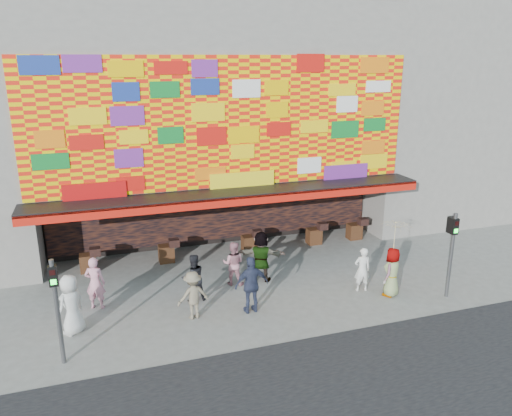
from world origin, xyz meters
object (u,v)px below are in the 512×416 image
(signal_left, at_px, (56,300))
(ped_i, at_px, (233,263))
(ped_g, at_px, (392,272))
(ped_f, at_px, (261,256))
(ped_a, at_px, (71,305))
(ped_h, at_px, (362,269))
(parasol, at_px, (395,235))
(signal_right, at_px, (452,246))
(ped_e, at_px, (252,285))
(ped_b, at_px, (95,283))
(ped_d, at_px, (193,295))
(ped_c, at_px, (193,278))

(signal_left, xyz_separation_m, ped_i, (5.69, 3.26, -1.05))
(ped_g, bearing_deg, ped_f, -69.01)
(ped_a, xyz_separation_m, ped_i, (5.45, 1.72, -0.12))
(ped_h, xyz_separation_m, parasol, (0.78, -0.63, 1.40))
(signal_right, bearing_deg, ped_a, 172.81)
(ped_e, relative_size, ped_h, 1.19)
(signal_left, relative_size, signal_right, 1.00)
(ped_b, bearing_deg, ped_e, 178.96)
(ped_a, distance_m, ped_d, 3.60)
(parasol, bearing_deg, ped_i, 152.55)
(ped_a, height_order, ped_c, ped_a)
(ped_a, relative_size, ped_c, 1.12)
(ped_d, relative_size, ped_i, 0.97)
(ped_c, bearing_deg, ped_i, -161.96)
(ped_f, bearing_deg, ped_e, 89.41)
(parasol, bearing_deg, ped_b, 166.97)
(ped_a, relative_size, ped_d, 1.19)
(ped_g, height_order, parasol, parasol)
(ped_i, bearing_deg, ped_g, 177.28)
(ped_d, distance_m, ped_h, 6.01)
(ped_b, xyz_separation_m, ped_f, (5.80, 0.30, 0.06))
(ped_g, xyz_separation_m, parasol, (0.00, -0.00, 1.34))
(ped_h, bearing_deg, signal_right, 160.96)
(ped_c, bearing_deg, ped_g, 156.39)
(signal_right, bearing_deg, ped_d, 171.42)
(signal_left, distance_m, ped_f, 7.53)
(ped_a, distance_m, ped_b, 1.57)
(ped_e, height_order, ped_i, ped_e)
(ped_a, bearing_deg, signal_left, 38.89)
(ped_a, distance_m, ped_i, 5.72)
(ped_d, bearing_deg, parasol, 165.40)
(ped_g, distance_m, ped_h, 1.01)
(ped_g, bearing_deg, ped_c, -50.66)
(ped_e, bearing_deg, ped_g, 172.81)
(signal_left, distance_m, ped_i, 6.64)
(ped_a, bearing_deg, ped_e, 133.14)
(ped_d, height_order, ped_h, ped_h)
(signal_left, height_order, signal_right, same)
(ped_e, distance_m, ped_i, 2.17)
(ped_d, bearing_deg, signal_left, 9.09)
(signal_left, distance_m, ped_b, 3.23)
(ped_c, xyz_separation_m, ped_f, (2.67, 0.80, 0.12))
(signal_right, distance_m, parasol, 1.94)
(ped_b, distance_m, ped_e, 5.09)
(signal_left, relative_size, ped_b, 1.68)
(signal_right, bearing_deg, signal_left, 180.00)
(ped_f, bearing_deg, signal_left, 51.29)
(ped_f, xyz_separation_m, ped_g, (3.87, -2.54, -0.09))
(ped_b, relative_size, ped_d, 1.14)
(ped_b, xyz_separation_m, ped_g, (9.68, -2.24, -0.03))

